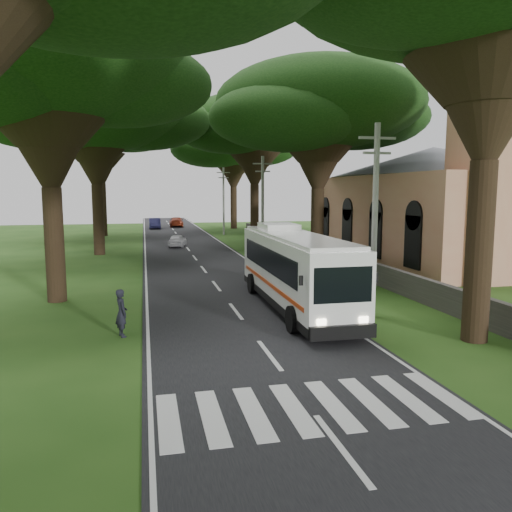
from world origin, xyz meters
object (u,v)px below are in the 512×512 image
distant_car_c (176,222)px  distant_car_a (177,240)px  pole_near (375,218)px  distant_car_b (155,223)px  coach_bus (294,269)px  pole_mid (263,204)px  pole_far (224,200)px  pedestrian (121,313)px  church (433,195)px

distant_car_c → distant_car_a: bearing=88.8°
pole_near → distant_car_a: 29.03m
distant_car_b → coach_bus: bearing=-84.3°
pole_mid → coach_bus: size_ratio=0.70×
pole_far → pedestrian: (-10.21, -40.74, -3.30)m
pole_near → distant_car_a: pole_near is taller
pole_mid → distant_car_b: pole_mid is taller
pole_far → pedestrian: 42.13m
distant_car_b → distant_car_c: 4.35m
pedestrian → church: bearing=-73.0°
distant_car_c → pedestrian: size_ratio=2.74×
pole_mid → pedestrian: size_ratio=4.55×
church → pole_far: (-12.36, 24.45, -0.73)m
pole_near → pole_mid: (0.00, 20.00, 0.00)m
pole_mid → distant_car_b: size_ratio=1.83×
pole_mid → pedestrian: pole_mid is taller
church → coach_bus: (-15.16, -13.42, -3.10)m
distant_car_a → church: bearing=158.9°
distant_car_b → pedestrian: (-2.35, -52.57, 0.13)m
church → pedestrian: size_ratio=13.65×
pole_mid → coach_bus: 18.24m
coach_bus → distant_car_b: bearing=96.3°
pole_mid → church: bearing=-19.8°
pole_far → distant_car_a: size_ratio=2.29×
church → pole_near: (-12.36, -15.55, -0.73)m
distant_car_c → pedestrian: (-5.51, -55.56, 0.15)m
pole_near → coach_bus: pole_near is taller
coach_bus → pole_mid: bearing=81.6°
church → coach_bus: size_ratio=2.10×
coach_bus → distant_car_c: size_ratio=2.37×
pedestrian → coach_bus: bearing=-87.6°
pole_mid → distant_car_b: bearing=103.9°
church → distant_car_b: church is taller
distant_car_a → distant_car_b: size_ratio=0.80×
church → coach_bus: bearing=-138.5°
church → coach_bus: church is taller
coach_bus → pedestrian: size_ratio=6.51×
church → distant_car_c: (-17.06, 39.28, -4.18)m
pole_far → coach_bus: bearing=-94.2°
pole_mid → distant_car_a: 10.87m
church → pole_mid: church is taller
church → distant_car_a: bearing=146.0°
pole_far → pedestrian: size_ratio=4.55×
pole_near → distant_car_c: size_ratio=1.66×
pole_mid → distant_car_a: pole_mid is taller
distant_car_a → pedestrian: pedestrian is taller
pole_near → coach_bus: size_ratio=0.70×
church → distant_car_b: 41.75m
church → pedestrian: church is taller
pole_far → distant_car_b: pole_far is taller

